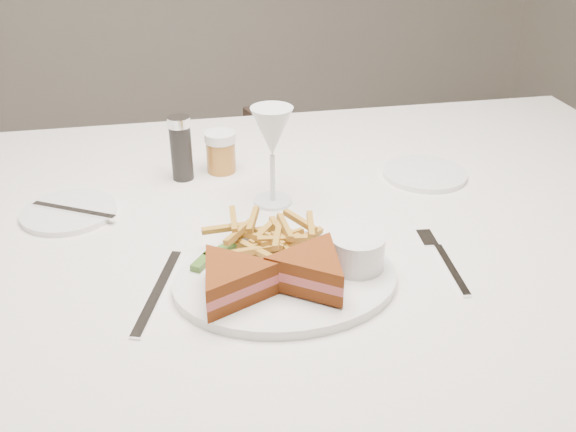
# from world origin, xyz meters

# --- Properties ---
(table) EXTENTS (1.77, 1.30, 0.75)m
(table) POSITION_xyz_m (0.36, 0.31, 0.38)
(table) COLOR silver
(table) RESTS_ON ground
(chair_far) EXTENTS (0.67, 0.64, 0.61)m
(chair_far) POSITION_xyz_m (0.40, 1.18, 0.31)
(chair_far) COLOR #4E3A30
(chair_far) RESTS_ON ground
(table_setting) EXTENTS (0.81, 0.64, 0.18)m
(table_setting) POSITION_xyz_m (0.33, 0.25, 0.79)
(table_setting) COLOR white
(table_setting) RESTS_ON table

